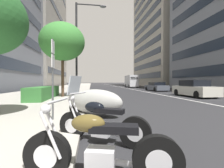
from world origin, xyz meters
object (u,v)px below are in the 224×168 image
parking_sign_by_curb (53,69)px  delivery_van_ahead (131,81)px  street_lamp_with_banners (81,40)px  motorcycle_second_in_row (95,102)px  car_mid_block_traffic (156,87)px  motorcycle_under_tarp (99,151)px  car_far_down_avenue (194,89)px  street_tree_mid_sidewalk (62,42)px  motorcycle_far_end_row (100,123)px

parking_sign_by_curb → delivery_van_ahead: bearing=-19.2°
street_lamp_with_banners → motorcycle_second_in_row: bearing=-172.7°
car_mid_block_traffic → street_lamp_with_banners: 13.46m
motorcycle_under_tarp → parking_sign_by_curb: bearing=-53.0°
car_far_down_avenue → street_tree_mid_sidewalk: street_tree_mid_sidewalk is taller
motorcycle_under_tarp → delivery_van_ahead: delivery_van_ahead is taller
parking_sign_by_curb → motorcycle_second_in_row: bearing=-58.0°
motorcycle_under_tarp → motorcycle_second_in_row: motorcycle_under_tarp is taller
car_mid_block_traffic → motorcycle_second_in_row: bearing=147.1°
motorcycle_under_tarp → street_tree_mid_sidewalk: street_tree_mid_sidewalk is taller
car_far_down_avenue → motorcycle_second_in_row: bearing=124.9°
motorcycle_far_end_row → delivery_van_ahead: delivery_van_ahead is taller
car_far_down_avenue → delivery_van_ahead: (23.08, -0.31, 0.82)m
motorcycle_second_in_row → car_mid_block_traffic: car_mid_block_traffic is taller
car_mid_block_traffic → delivery_van_ahead: size_ratio=0.75×
car_mid_block_traffic → street_tree_mid_sidewalk: (-8.61, 11.67, 3.91)m
motorcycle_under_tarp → street_lamp_with_banners: (11.76, 0.97, 4.56)m
car_mid_block_traffic → car_far_down_avenue: bearing=176.7°
motorcycle_far_end_row → parking_sign_by_curb: parking_sign_by_curb is taller
motorcycle_second_in_row → car_far_down_avenue: (6.78, -9.04, 0.11)m
motorcycle_second_in_row → street_tree_mid_sidewalk: street_tree_mid_sidewalk is taller
motorcycle_under_tarp → motorcycle_second_in_row: 3.85m
motorcycle_under_tarp → car_far_down_avenue: size_ratio=0.50×
car_mid_block_traffic → street_lamp_with_banners: size_ratio=0.55×
motorcycle_far_end_row → car_far_down_avenue: bearing=-105.7°
car_mid_block_traffic → street_tree_mid_sidewalk: 15.02m
motorcycle_under_tarp → delivery_van_ahead: bearing=-92.0°
motorcycle_second_in_row → delivery_van_ahead: 31.30m
car_mid_block_traffic → delivery_van_ahead: delivery_van_ahead is taller
motorcycle_second_in_row → car_mid_block_traffic: bearing=-92.5°
motorcycle_far_end_row → street_tree_mid_sidewalk: size_ratio=0.33×
motorcycle_second_in_row → street_lamp_with_banners: street_lamp_with_banners is taller
motorcycle_far_end_row → delivery_van_ahead: size_ratio=0.32×
motorcycle_under_tarp → street_tree_mid_sidewalk: (10.67, 2.37, 4.09)m
motorcycle_under_tarp → motorcycle_second_in_row: size_ratio=0.94×
motorcycle_second_in_row → car_far_down_avenue: car_far_down_avenue is taller
motorcycle_under_tarp → street_tree_mid_sidewalk: bearing=-64.0°
motorcycle_far_end_row → street_lamp_with_banners: (10.46, 1.06, 4.54)m
motorcycle_under_tarp → delivery_van_ahead: 35.01m
motorcycle_second_in_row → delivery_van_ahead: bearing=-78.9°
motorcycle_second_in_row → street_lamp_with_banners: 9.12m
delivery_van_ahead → parking_sign_by_curb: size_ratio=2.35×
motorcycle_second_in_row → car_far_down_avenue: bearing=-114.7°
motorcycle_under_tarp → motorcycle_second_in_row: (3.85, -0.04, 0.15)m
motorcycle_under_tarp → car_far_down_avenue: car_far_down_avenue is taller
motorcycle_under_tarp → motorcycle_far_end_row: (1.30, -0.08, 0.02)m
delivery_van_ahead → street_tree_mid_sidewalk: 26.04m
car_mid_block_traffic → street_tree_mid_sidewalk: street_tree_mid_sidewalk is taller
street_tree_mid_sidewalk → parking_sign_by_curb: bearing=-172.1°
motorcycle_second_in_row → parking_sign_by_curb: parking_sign_by_curb is taller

